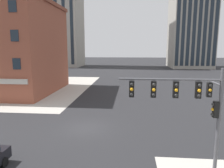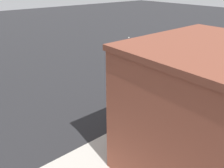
% 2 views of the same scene
% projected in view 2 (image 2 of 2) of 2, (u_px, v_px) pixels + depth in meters
% --- Properties ---
extents(ground_plane, '(320.00, 320.00, 0.00)m').
position_uv_depth(ground_plane, '(169.00, 87.00, 48.07)').
color(ground_plane, '#262628').
extents(sidewalk_corner_slab, '(20.00, 19.00, 0.02)m').
position_uv_depth(sidewalk_corner_slab, '(156.00, 56.00, 67.60)').
color(sidewalk_corner_slab, '#B7B2A8').
rests_on(sidewalk_corner_slab, ground).
extents(traffic_signal_main, '(5.61, 2.09, 6.57)m').
position_uv_depth(traffic_signal_main, '(165.00, 52.00, 55.85)').
color(traffic_signal_main, '#4C4C51').
rests_on(traffic_signal_main, ground).
extents(bollard_sphere_curb_a, '(0.66, 0.66, 0.66)m').
position_uv_depth(bollard_sphere_curb_a, '(154.00, 64.00, 60.24)').
color(bollard_sphere_curb_a, gray).
rests_on(bollard_sphere_curb_a, ground).
extents(bollard_sphere_curb_b, '(0.66, 0.66, 0.66)m').
position_uv_depth(bollard_sphere_curb_b, '(150.00, 62.00, 61.28)').
color(bollard_sphere_curb_b, gray).
rests_on(bollard_sphere_curb_b, ground).
extents(bollard_sphere_curb_c, '(0.66, 0.66, 0.66)m').
position_uv_depth(bollard_sphere_curb_c, '(144.00, 61.00, 62.46)').
color(bollard_sphere_curb_c, gray).
rests_on(bollard_sphere_curb_c, ground).
extents(bollard_sphere_curb_d, '(0.66, 0.66, 0.66)m').
position_uv_depth(bollard_sphere_curb_d, '(141.00, 60.00, 63.19)').
color(bollard_sphere_curb_d, gray).
rests_on(bollard_sphere_curb_d, ground).
extents(bollard_sphere_curb_e, '(0.66, 0.66, 0.66)m').
position_uv_depth(bollard_sphere_curb_e, '(139.00, 59.00, 64.14)').
color(bollard_sphere_curb_e, gray).
rests_on(bollard_sphere_curb_e, ground).
extents(bench_near_signal, '(1.83, 0.60, 0.49)m').
position_uv_depth(bench_near_signal, '(152.00, 59.00, 63.71)').
color(bench_near_signal, brown).
rests_on(bench_near_signal, ground).
extents(bench_mid_block, '(1.84, 0.67, 0.49)m').
position_uv_depth(bench_mid_block, '(142.00, 56.00, 66.22)').
color(bench_mid_block, brown).
rests_on(bench_mid_block, ground).
extents(pedestrian_near_bench, '(0.32, 0.51, 1.64)m').
position_uv_depth(pedestrian_near_bench, '(132.00, 50.00, 69.41)').
color(pedestrian_near_bench, '#333333').
rests_on(pedestrian_near_bench, ground).
extents(pedestrian_at_curb, '(0.55, 0.24, 1.65)m').
position_uv_depth(pedestrian_at_curb, '(153.00, 53.00, 67.01)').
color(pedestrian_at_curb, '#333333').
rests_on(pedestrian_at_curb, ground).
extents(pedestrian_walking_east, '(0.31, 0.52, 1.77)m').
position_uv_depth(pedestrian_walking_east, '(172.00, 56.00, 64.31)').
color(pedestrian_walking_east, '#232847').
rests_on(pedestrian_walking_east, ground).
extents(pedestrian_with_bag, '(0.34, 0.49, 1.54)m').
position_uv_depth(pedestrian_with_bag, '(161.00, 54.00, 65.94)').
color(pedestrian_with_bag, black).
rests_on(pedestrian_with_bag, ground).
extents(street_lamp_corner_near, '(0.36, 0.36, 6.26)m').
position_uv_depth(street_lamp_corner_near, '(158.00, 52.00, 57.78)').
color(street_lamp_corner_near, black).
rests_on(street_lamp_corner_near, ground).
extents(street_lamp_mid_sidewalk, '(0.36, 0.36, 5.04)m').
position_uv_depth(street_lamp_mid_sidewalk, '(141.00, 50.00, 62.23)').
color(street_lamp_mid_sidewalk, black).
rests_on(street_lamp_mid_sidewalk, ground).
extents(street_lamp_corner_far, '(0.36, 0.36, 5.92)m').
position_uv_depth(street_lamp_corner_far, '(129.00, 45.00, 65.20)').
color(street_lamp_corner_far, black).
rests_on(street_lamp_corner_far, ground).
extents(car_main_northbound_near, '(2.15, 4.52, 1.68)m').
position_uv_depth(car_main_northbound_near, '(209.00, 56.00, 64.76)').
color(car_main_northbound_near, '#23479E').
rests_on(car_main_northbound_near, ground).
extents(car_main_southbound_near, '(1.95, 4.43, 1.68)m').
position_uv_depth(car_main_southbound_near, '(218.00, 67.00, 56.42)').
color(car_main_southbound_near, gold).
rests_on(car_main_southbound_near, ground).
extents(car_cross_eastbound, '(4.52, 2.15, 1.68)m').
position_uv_depth(car_cross_eastbound, '(132.00, 62.00, 59.88)').
color(car_cross_eastbound, '#1E6B3D').
rests_on(car_cross_eastbound, ground).
extents(car_cross_westbound, '(1.92, 4.41, 1.68)m').
position_uv_depth(car_cross_westbound, '(211.00, 79.00, 49.30)').
color(car_cross_westbound, black).
rests_on(car_cross_westbound, ground).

